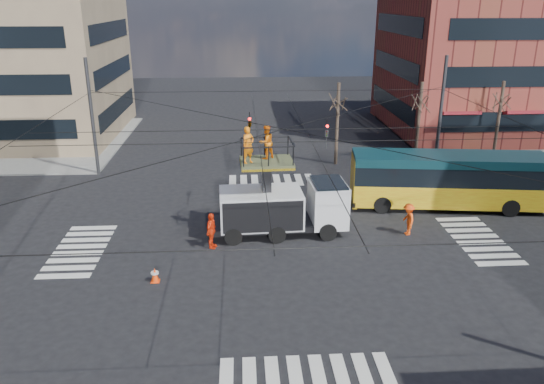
{
  "coord_description": "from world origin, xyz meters",
  "views": [
    {
      "loc": [
        -1.99,
        -23.93,
        11.59
      ],
      "look_at": [
        -0.46,
        1.51,
        2.26
      ],
      "focal_mm": 35.0,
      "sensor_mm": 36.0,
      "label": 1
    }
  ],
  "objects": [
    {
      "name": "tree_a",
      "position": [
        5.0,
        13.5,
        4.63
      ],
      "size": [
        2.0,
        2.0,
        6.0
      ],
      "color": "#382B21",
      "rests_on": "ground"
    },
    {
      "name": "utility_truck",
      "position": [
        0.06,
        1.45,
        1.96
      ],
      "size": [
        7.1,
        2.92,
        5.79
      ],
      "rotation": [
        0.0,
        0.0,
        0.05
      ],
      "color": "black",
      "rests_on": "ground"
    },
    {
      "name": "city_bus",
      "position": [
        9.95,
        4.52,
        1.72
      ],
      "size": [
        11.29,
        3.95,
        3.2
      ],
      "rotation": [
        0.0,
        0.0,
        -0.12
      ],
      "color": "orange",
      "rests_on": "ground"
    },
    {
      "name": "overhead_network",
      "position": [
        -0.07,
        0.4,
        4.29
      ],
      "size": [
        24.24,
        24.24,
        8.0
      ],
      "color": "#2D2D30",
      "rests_on": "ground"
    },
    {
      "name": "sidewalk_nw",
      "position": [
        -21.0,
        21.0,
        0.06
      ],
      "size": [
        18.0,
        18.0,
        0.12
      ],
      "primitive_type": "cube",
      "color": "slate",
      "rests_on": "ground"
    },
    {
      "name": "flagger",
      "position": [
        6.56,
        0.84,
        0.85
      ],
      "size": [
        0.66,
        1.11,
        1.7
      ],
      "primitive_type": "imported",
      "rotation": [
        0.0,
        0.0,
        -1.54
      ],
      "color": "#FF4B10",
      "rests_on": "ground"
    },
    {
      "name": "tree_c",
      "position": [
        17.0,
        13.5,
        4.63
      ],
      "size": [
        2.0,
        2.0,
        6.0
      ],
      "color": "#382B21",
      "rests_on": "ground"
    },
    {
      "name": "ground",
      "position": [
        0.0,
        0.0,
        0.0
      ],
      "size": [
        120.0,
        120.0,
        0.0
      ],
      "primitive_type": "plane",
      "color": "black",
      "rests_on": "ground"
    },
    {
      "name": "traffic_cone",
      "position": [
        -5.85,
        -3.34,
        0.33
      ],
      "size": [
        0.36,
        0.36,
        0.66
      ],
      "primitive_type": "cone",
      "color": "#FB3D0A",
      "rests_on": "ground"
    },
    {
      "name": "tree_b",
      "position": [
        11.0,
        13.5,
        4.63
      ],
      "size": [
        2.0,
        2.0,
        6.0
      ],
      "color": "#382B21",
      "rests_on": "ground"
    },
    {
      "name": "crosswalks",
      "position": [
        0.0,
        0.0,
        0.01
      ],
      "size": [
        22.4,
        22.4,
        0.02
      ],
      "primitive_type": null,
      "color": "silver",
      "rests_on": "ground"
    },
    {
      "name": "worker_ground",
      "position": [
        -3.54,
        -0.14,
        0.91
      ],
      "size": [
        0.73,
        1.15,
        1.82
      ],
      "primitive_type": "imported",
      "rotation": [
        0.0,
        0.0,
        1.28
      ],
      "color": "red",
      "rests_on": "ground"
    },
    {
      "name": "building_ne",
      "position": [
        21.98,
        23.98,
        7.0
      ],
      "size": [
        20.06,
        16.06,
        14.0
      ],
      "color": "maroon",
      "rests_on": "ground"
    },
    {
      "name": "sidewalk_ne",
      "position": [
        21.0,
        21.0,
        0.06
      ],
      "size": [
        18.0,
        18.0,
        0.12
      ],
      "primitive_type": "cube",
      "color": "slate",
      "rests_on": "ground"
    }
  ]
}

